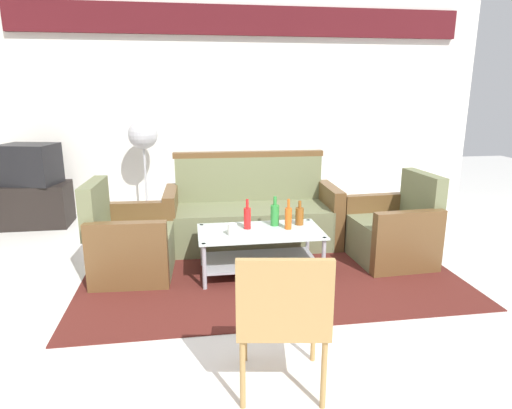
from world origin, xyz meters
name	(u,v)px	position (x,y,z in m)	size (l,w,h in m)	color
ground_plane	(296,308)	(0.00, 0.00, 0.00)	(14.00, 14.00, 0.00)	silver
wall_back	(245,101)	(0.00, 3.05, 1.48)	(6.52, 0.19, 2.80)	silver
rug	(267,268)	(-0.08, 0.79, 0.01)	(3.30, 2.18, 0.01)	#511E19
couch	(252,216)	(-0.13, 1.49, 0.32)	(1.82, 0.79, 0.96)	#6B704C
armchair_left	(130,244)	(-1.32, 0.84, 0.29)	(0.74, 0.79, 0.85)	#6B704C
armchair_right	(393,232)	(1.15, 0.81, 0.29)	(0.74, 0.79, 0.85)	#6B704C
coffee_table	(260,246)	(-0.17, 0.68, 0.27)	(1.10, 0.60, 0.40)	silver
bottle_orange	(288,218)	(0.09, 0.70, 0.51)	(0.06, 0.06, 0.28)	#D85919
bottle_brown	(299,216)	(0.22, 0.81, 0.50)	(0.08, 0.08, 0.23)	brown
bottle_green	(275,214)	(-0.01, 0.82, 0.51)	(0.08, 0.08, 0.27)	#2D8C38
bottle_red	(247,218)	(-0.27, 0.76, 0.51)	(0.06, 0.06, 0.27)	red
cup	(232,229)	(-0.43, 0.60, 0.46)	(0.08, 0.08, 0.10)	silver
tv_stand	(35,205)	(-2.65, 2.55, 0.26)	(0.80, 0.50, 0.52)	black
television	(30,164)	(-2.65, 2.55, 0.76)	(0.69, 0.57, 0.48)	black
pedestal_fan	(143,141)	(-1.32, 2.60, 1.01)	(0.36, 0.36, 1.27)	#2D2D33
wicker_chair	(283,312)	(-0.31, -0.94, 0.49)	(0.55, 0.55, 0.84)	#AD844C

